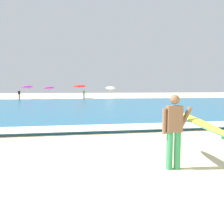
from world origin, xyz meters
TOP-DOWN VIEW (x-y plane):
  - ground_plane at (0.00, 0.00)m, footprint 160.00×160.00m
  - sea at (0.00, 20.01)m, footprint 120.00×28.00m
  - surf_foam at (0.00, 6.61)m, footprint 120.00×1.63m
  - surfer_with_board at (2.12, 1.42)m, footprint 1.08×3.01m
  - beach_umbrella_1 at (-7.65, 38.50)m, footprint 1.91×1.95m
  - beach_umbrella_2 at (-3.94, 37.16)m, footprint 1.78×1.81m
  - beach_umbrella_3 at (1.15, 38.64)m, footprint 2.22×2.23m
  - beach_umbrella_4 at (6.84, 39.57)m, footprint 1.82×1.84m
  - beachgoer_near_row_left at (-8.48, 36.22)m, footprint 0.32×0.20m
  - beachgoer_near_row_mid at (1.81, 36.60)m, footprint 0.32×0.20m

SIDE VIEW (x-z plane):
  - ground_plane at x=0.00m, z-range 0.00..0.00m
  - sea at x=0.00m, z-range 0.00..0.14m
  - surf_foam at x=0.00m, z-range 0.14..0.15m
  - beachgoer_near_row_left at x=-8.48m, z-range 0.05..1.63m
  - beachgoer_near_row_mid at x=1.81m, z-range 0.05..1.63m
  - surfer_with_board at x=2.12m, z-range 0.18..1.91m
  - beach_umbrella_4 at x=6.84m, z-range 0.76..2.88m
  - beach_umbrella_2 at x=-3.94m, z-range 0.78..2.91m
  - beach_umbrella_1 at x=-7.65m, z-range 0.83..3.15m
  - beach_umbrella_3 at x=1.15m, z-range 0.93..3.34m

